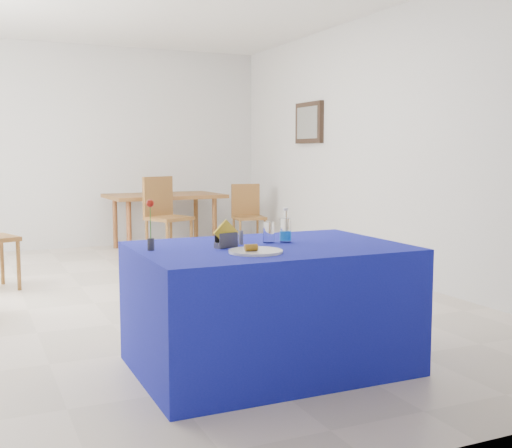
{
  "coord_description": "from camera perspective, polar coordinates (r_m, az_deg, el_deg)",
  "views": [
    {
      "loc": [
        -1.52,
        -5.64,
        1.32
      ],
      "look_at": [
        -0.05,
        -2.37,
        0.92
      ],
      "focal_mm": 45.0,
      "sensor_mm": 36.0,
      "label": 1
    }
  ],
  "objects": [
    {
      "name": "floor",
      "position": [
        5.99,
        -8.9,
        -6.46
      ],
      "size": [
        7.0,
        7.0,
        0.0
      ],
      "primitive_type": "plane",
      "color": "beige",
      "rests_on": "ground"
    },
    {
      "name": "room_shell",
      "position": [
        5.86,
        -9.19,
        10.47
      ],
      "size": [
        7.0,
        7.0,
        7.0
      ],
      "color": "silver",
      "rests_on": "ground"
    },
    {
      "name": "blue_table",
      "position": [
        3.97,
        1.16,
        -7.35
      ],
      "size": [
        1.6,
        1.1,
        0.76
      ],
      "color": "#101798",
      "rests_on": "floor"
    },
    {
      "name": "drinking_glass",
      "position": [
        4.01,
        1.14,
        -0.73
      ],
      "size": [
        0.07,
        0.07,
        0.13
      ],
      "primitive_type": "cylinder",
      "color": "silver",
      "rests_on": "blue_table"
    },
    {
      "name": "oak_table",
      "position": [
        8.91,
        -8.16,
        2.15
      ],
      "size": [
        1.56,
        1.04,
        0.76
      ],
      "color": "brown",
      "rests_on": "floor"
    },
    {
      "name": "chair_bg_left",
      "position": [
        8.14,
        -8.18,
        1.14
      ],
      "size": [
        0.6,
        0.6,
        1.02
      ],
      "rotation": [
        0.0,
        0.0,
        0.42
      ],
      "color": "brown",
      "rests_on": "floor"
    },
    {
      "name": "napkin_holder",
      "position": [
        3.8,
        -2.69,
        -1.38
      ],
      "size": [
        0.16,
        0.09,
        0.17
      ],
      "color": "#3A3A3F",
      "rests_on": "blue_table"
    },
    {
      "name": "picture_frame",
      "position": [
        8.28,
        4.75,
        8.96
      ],
      "size": [
        0.06,
        0.64,
        0.52
      ],
      "primitive_type": "cube",
      "color": "black",
      "rests_on": "room_shell"
    },
    {
      "name": "pepper_shaker",
      "position": [
        3.93,
        -1.35,
        -1.21
      ],
      "size": [
        0.03,
        0.03,
        0.08
      ],
      "primitive_type": "cylinder",
      "color": "slate",
      "rests_on": "blue_table"
    },
    {
      "name": "plate",
      "position": [
        3.61,
        -0.02,
        -2.45
      ],
      "size": [
        0.31,
        0.31,
        0.01
      ],
      "primitive_type": "cylinder",
      "color": "silver",
      "rests_on": "blue_table"
    },
    {
      "name": "rose_vase",
      "position": [
        3.72,
        -9.36,
        -0.24
      ],
      "size": [
        0.04,
        0.04,
        0.29
      ],
      "color": "#26272B",
      "rests_on": "blue_table"
    },
    {
      "name": "picture_art",
      "position": [
        8.26,
        4.6,
        8.96
      ],
      "size": [
        0.02,
        0.52,
        0.4
      ],
      "primitive_type": "cube",
      "color": "#998C66",
      "rests_on": "room_shell"
    },
    {
      "name": "salt_shaker",
      "position": [
        3.96,
        -1.82,
        -1.15
      ],
      "size": [
        0.03,
        0.03,
        0.08
      ],
      "primitive_type": "cylinder",
      "color": "slate",
      "rests_on": "blue_table"
    },
    {
      "name": "chair_bg_right",
      "position": [
        8.78,
        -0.77,
        1.1
      ],
      "size": [
        0.45,
        0.45,
        0.89
      ],
      "rotation": [
        0.0,
        0.0,
        -0.14
      ],
      "color": "brown",
      "rests_on": "floor"
    },
    {
      "name": "banana_pieces",
      "position": [
        3.57,
        -0.42,
        -2.1
      ],
      "size": [
        0.08,
        0.05,
        0.04
      ],
      "color": "#C68D1C",
      "rests_on": "plate"
    },
    {
      "name": "water_bottle",
      "position": [
        4.04,
        2.64,
        -0.61
      ],
      "size": [
        0.07,
        0.07,
        0.21
      ],
      "color": "white",
      "rests_on": "blue_table"
    }
  ]
}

